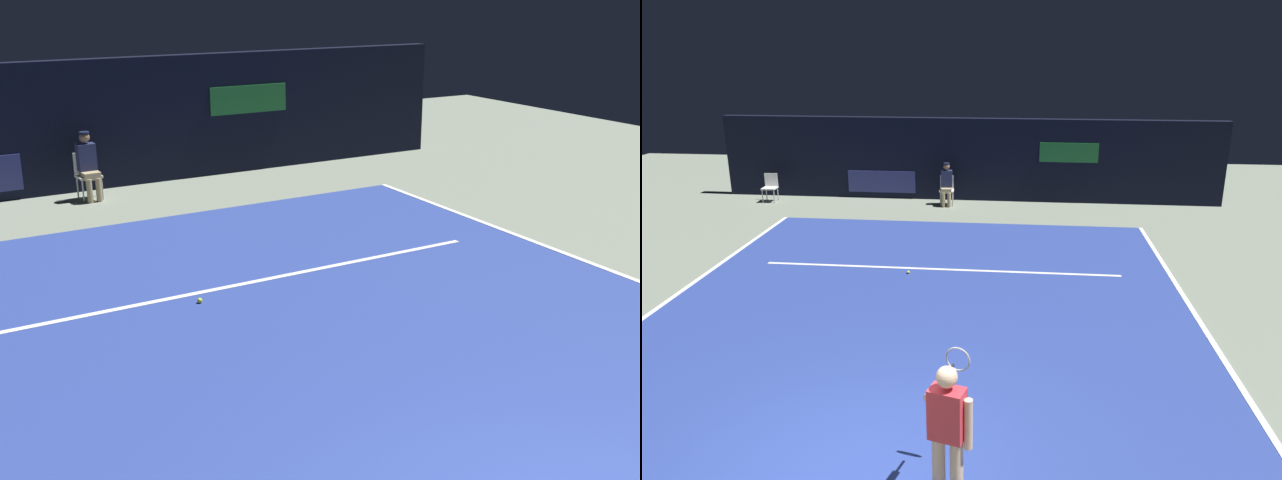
% 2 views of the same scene
% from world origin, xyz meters
% --- Properties ---
extents(ground_plane, '(31.16, 31.16, 0.00)m').
position_xyz_m(ground_plane, '(0.00, 4.69, 0.00)').
color(ground_plane, gray).
extents(court_surface, '(10.12, 11.38, 0.01)m').
position_xyz_m(court_surface, '(0.00, 4.69, 0.01)').
color(court_surface, navy).
rests_on(court_surface, ground).
extents(line_sideline_left, '(0.10, 11.38, 0.01)m').
position_xyz_m(line_sideline_left, '(5.01, 4.69, 0.01)').
color(line_sideline_left, white).
rests_on(line_sideline_left, court_surface).
extents(line_service, '(7.89, 0.10, 0.01)m').
position_xyz_m(line_service, '(0.00, 6.68, 0.01)').
color(line_service, white).
rests_on(line_service, court_surface).
extents(back_wall, '(15.85, 0.33, 2.60)m').
position_xyz_m(back_wall, '(-0.00, 13.12, 1.30)').
color(back_wall, black).
rests_on(back_wall, ground).
extents(line_judge_on_chair, '(0.47, 0.55, 1.32)m').
position_xyz_m(line_judge_on_chair, '(-0.56, 12.29, 0.69)').
color(line_judge_on_chair, white).
rests_on(line_judge_on_chair, ground).
extents(tennis_ball, '(0.07, 0.07, 0.07)m').
position_xyz_m(tennis_ball, '(-0.64, 6.36, 0.05)').
color(tennis_ball, '#CCE033').
rests_on(tennis_ball, court_surface).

